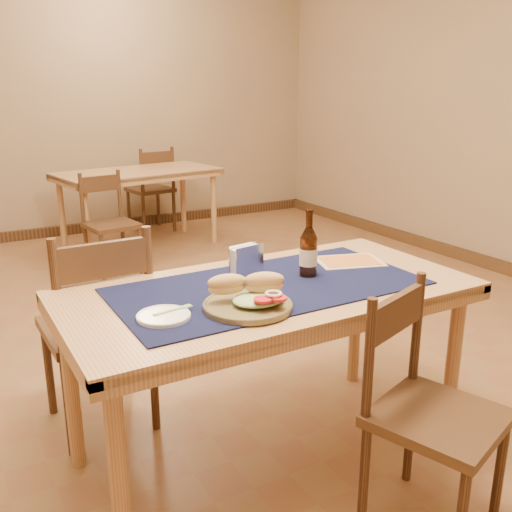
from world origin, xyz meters
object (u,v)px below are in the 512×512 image
sandwich_plate (250,299)px  chair_main_near (427,408)px  main_table (269,306)px  chair_main_far (98,326)px  beer_bottle (308,252)px  napkin_holder (246,262)px  back_table (138,179)px

sandwich_plate → chair_main_near: bearing=-43.9°
main_table → chair_main_far: size_ratio=1.68×
chair_main_near → sandwich_plate: 0.71m
chair_main_far → beer_bottle: 0.98m
main_table → beer_bottle: 0.28m
beer_bottle → napkin_holder: (-0.22, 0.12, -0.04)m
chair_main_near → beer_bottle: beer_bottle is taller
back_table → chair_main_far: size_ratio=1.64×
back_table → chair_main_far: chair_main_far is taller
chair_main_far → main_table: bearing=-45.4°
chair_main_near → napkin_holder: (-0.29, 0.74, 0.37)m
main_table → chair_main_near: 0.70m
back_table → sandwich_plate: 3.64m
chair_main_near → sandwich_plate: sandwich_plate is taller
sandwich_plate → main_table: bearing=43.3°
back_table → chair_main_near: chair_main_near is taller
main_table → napkin_holder: size_ratio=10.13×
chair_main_near → sandwich_plate: bearing=136.1°
back_table → sandwich_plate: bearing=-102.4°
back_table → chair_main_near: 4.01m
main_table → back_table: bearing=79.9°
chair_main_far → chair_main_near: chair_main_far is taller
chair_main_near → beer_bottle: 0.75m
sandwich_plate → napkin_holder: napkin_holder is taller
beer_bottle → napkin_holder: 0.26m
main_table → back_table: size_ratio=1.03×
chair_main_far → napkin_holder: size_ratio=6.02×
chair_main_far → sandwich_plate: (0.36, -0.72, 0.29)m
beer_bottle → napkin_holder: bearing=152.8°
chair_main_far → chair_main_near: bearing=-54.7°
main_table → back_table: 3.44m
main_table → sandwich_plate: (-0.18, -0.17, 0.12)m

